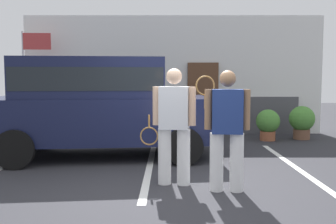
# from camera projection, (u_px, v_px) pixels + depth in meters

# --- Properties ---
(ground_plane) EXTENTS (40.00, 40.00, 0.00)m
(ground_plane) POSITION_uv_depth(u_px,v_px,m) (180.00, 190.00, 5.64)
(ground_plane) COLOR #2D2D33
(parking_stripe_0) EXTENTS (0.12, 4.40, 0.01)m
(parking_stripe_0) POSITION_uv_depth(u_px,v_px,m) (6.00, 166.00, 7.14)
(parking_stripe_0) COLOR silver
(parking_stripe_0) RESTS_ON ground_plane
(parking_stripe_1) EXTENTS (0.12, 4.40, 0.01)m
(parking_stripe_1) POSITION_uv_depth(u_px,v_px,m) (150.00, 166.00, 7.14)
(parking_stripe_1) COLOR silver
(parking_stripe_1) RESTS_ON ground_plane
(parking_stripe_2) EXTENTS (0.12, 4.40, 0.01)m
(parking_stripe_2) POSITION_uv_depth(u_px,v_px,m) (295.00, 166.00, 7.13)
(parking_stripe_2) COLOR silver
(parking_stripe_2) RESTS_ON ground_plane
(house_frontage) EXTENTS (8.74, 0.40, 3.47)m
(house_frontage) POSITION_uv_depth(u_px,v_px,m) (175.00, 79.00, 11.38)
(house_frontage) COLOR white
(house_frontage) RESTS_ON ground_plane
(parked_suv) EXTENTS (4.77, 2.53, 2.05)m
(parked_suv) POSITION_uv_depth(u_px,v_px,m) (99.00, 102.00, 7.95)
(parked_suv) COLOR #141938
(parked_suv) RESTS_ON ground_plane
(tennis_player_man) EXTENTS (0.90, 0.34, 1.79)m
(tennis_player_man) POSITION_uv_depth(u_px,v_px,m) (174.00, 125.00, 5.87)
(tennis_player_man) COLOR white
(tennis_player_man) RESTS_ON ground_plane
(tennis_player_woman) EXTENTS (0.78, 0.31, 1.76)m
(tennis_player_woman) POSITION_uv_depth(u_px,v_px,m) (227.00, 129.00, 5.51)
(tennis_player_woman) COLOR white
(tennis_player_woman) RESTS_ON ground_plane
(potted_plant_by_porch) EXTENTS (0.63, 0.63, 0.82)m
(potted_plant_by_porch) POSITION_uv_depth(u_px,v_px,m) (269.00, 123.00, 10.11)
(potted_plant_by_porch) COLOR #9E5638
(potted_plant_by_porch) RESTS_ON ground_plane
(potted_plant_secondary) EXTENTS (0.68, 0.68, 0.90)m
(potted_plant_secondary) POSITION_uv_depth(u_px,v_px,m) (303.00, 121.00, 10.32)
(potted_plant_secondary) COLOR brown
(potted_plant_secondary) RESTS_ON ground_plane
(flag_pole) EXTENTS (0.80, 0.07, 2.93)m
(flag_pole) POSITION_uv_depth(u_px,v_px,m) (31.00, 64.00, 10.57)
(flag_pole) COLOR silver
(flag_pole) RESTS_ON ground_plane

